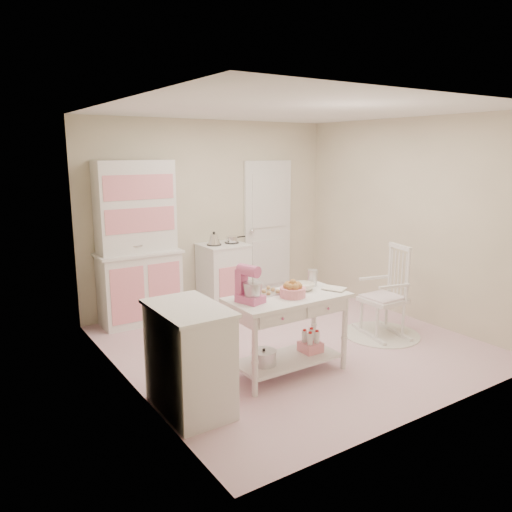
% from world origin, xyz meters
% --- Properties ---
extents(room_shell, '(3.84, 3.84, 2.62)m').
position_xyz_m(room_shell, '(0.00, 0.00, 1.65)').
color(room_shell, pink).
rests_on(room_shell, ground).
extents(door, '(0.82, 0.05, 2.04)m').
position_xyz_m(door, '(0.95, 1.87, 1.02)').
color(door, white).
rests_on(door, ground).
extents(hutch, '(1.06, 0.50, 2.08)m').
position_xyz_m(hutch, '(-1.18, 1.66, 1.04)').
color(hutch, white).
rests_on(hutch, ground).
extents(stove, '(0.62, 0.57, 0.92)m').
position_xyz_m(stove, '(0.02, 1.61, 0.46)').
color(stove, white).
rests_on(stove, ground).
extents(base_cabinet, '(0.54, 0.84, 0.92)m').
position_xyz_m(base_cabinet, '(-1.63, -0.71, 0.46)').
color(base_cabinet, white).
rests_on(base_cabinet, ground).
extents(lace_rug, '(0.92, 0.92, 0.01)m').
position_xyz_m(lace_rug, '(1.08, -0.38, 0.01)').
color(lace_rug, white).
rests_on(lace_rug, ground).
extents(rocking_chair, '(0.63, 0.81, 1.10)m').
position_xyz_m(rocking_chair, '(1.08, -0.38, 0.55)').
color(rocking_chair, white).
rests_on(rocking_chair, ground).
extents(work_table, '(1.20, 0.60, 0.80)m').
position_xyz_m(work_table, '(-0.51, -0.59, 0.40)').
color(work_table, white).
rests_on(work_table, ground).
extents(stand_mixer, '(0.27, 0.33, 0.34)m').
position_xyz_m(stand_mixer, '(-0.93, -0.57, 0.97)').
color(stand_mixer, '#D45990').
rests_on(stand_mixer, work_table).
extents(cookie_tray, '(0.34, 0.24, 0.02)m').
position_xyz_m(cookie_tray, '(-0.66, -0.41, 0.81)').
color(cookie_tray, silver).
rests_on(cookie_tray, work_table).
extents(bread_basket, '(0.25, 0.25, 0.09)m').
position_xyz_m(bread_basket, '(-0.49, -0.64, 0.85)').
color(bread_basket, pink).
rests_on(bread_basket, work_table).
extents(mixing_bowl, '(0.22, 0.22, 0.07)m').
position_xyz_m(mixing_bowl, '(-0.25, -0.51, 0.84)').
color(mixing_bowl, white).
rests_on(mixing_bowl, work_table).
extents(metal_pitcher, '(0.10, 0.10, 0.17)m').
position_xyz_m(metal_pitcher, '(-0.07, -0.43, 0.89)').
color(metal_pitcher, silver).
rests_on(metal_pitcher, work_table).
extents(recipe_book, '(0.24, 0.27, 0.02)m').
position_xyz_m(recipe_book, '(-0.06, -0.71, 0.81)').
color(recipe_book, white).
rests_on(recipe_book, work_table).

